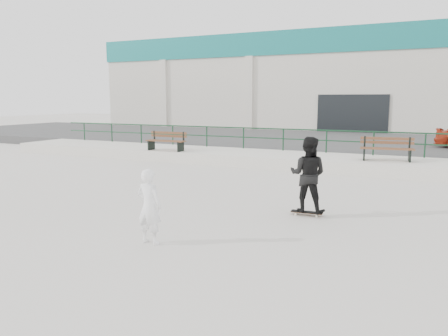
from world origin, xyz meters
The scene contains 10 objects.
ground centered at (0.00, 0.00, 0.00)m, with size 120.00×120.00×0.00m, color #B8B3A9.
ledge centered at (0.00, 9.50, 0.25)m, with size 30.00×3.00×0.50m, color beige.
parking_strip centered at (0.00, 18.00, 0.25)m, with size 60.00×14.00×0.50m, color #3E3E3E.
railing centered at (0.00, 10.80, 1.24)m, with size 28.00×0.06×1.03m.
commercial_building centered at (0.00, 31.99, 4.58)m, with size 44.20×16.33×8.00m.
bench_left centered at (-5.93, 8.51, 0.94)m, with size 1.92×0.59×0.88m.
bench_right centered at (3.66, 9.29, 0.95)m, with size 2.05×0.83×0.92m.
skateboard centered at (2.47, 1.81, 0.07)m, with size 0.79×0.25×0.09m.
standing_skater centered at (2.47, 1.81, 1.03)m, with size 0.91×0.71×1.88m, color black.
seated_skater centered at (0.17, -1.65, 0.76)m, with size 0.56×0.37×1.53m, color white.
Camera 1 is at (5.11, -8.65, 2.88)m, focal length 35.00 mm.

